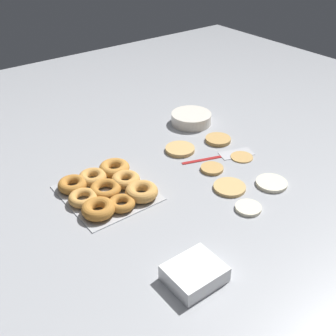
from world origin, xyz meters
The scene contains 12 objects.
ground_plane centered at (0.00, 0.00, 0.00)m, with size 3.00×3.00×0.00m, color #9EA0A5.
pancake_0 centered at (0.01, 0.21, 0.00)m, with size 0.08×0.08×0.01m, color tan.
pancake_1 centered at (-0.17, 0.06, 0.01)m, with size 0.11×0.11×0.01m, color tan.
pancake_2 centered at (0.01, 0.06, 0.01)m, with size 0.08×0.08×0.01m, color tan.
pancake_3 centered at (0.25, 0.00, 0.01)m, with size 0.08×0.08×0.01m, color beige.
pancake_4 centered at (-0.13, 0.23, 0.01)m, with size 0.10×0.10×0.02m, color tan.
pancake_5 centered at (0.20, 0.16, 0.01)m, with size 0.11×0.11×0.01m, color beige.
pancake_6 centered at (0.13, 0.03, 0.01)m, with size 0.11×0.11×0.01m, color tan.
donut_tray centered at (-0.10, -0.31, 0.02)m, with size 0.30×0.27×0.04m.
batter_bowl centered at (-0.32, 0.24, 0.02)m, with size 0.17×0.17×0.05m.
container_stack centered at (0.36, -0.32, 0.02)m, with size 0.12×0.14×0.05m.
spatula centered at (-0.03, 0.18, 0.00)m, with size 0.12×0.28×0.01m.
Camera 1 is at (0.92, -0.83, 0.82)m, focal length 45.00 mm.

